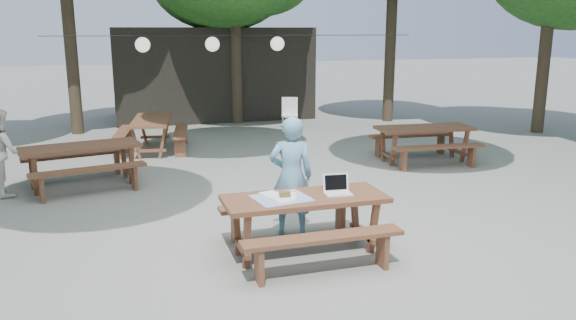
% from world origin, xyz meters
% --- Properties ---
extents(ground, '(80.00, 80.00, 0.00)m').
position_xyz_m(ground, '(0.00, 0.00, 0.00)').
color(ground, slate).
rests_on(ground, ground).
extents(pavilion, '(6.00, 3.00, 2.80)m').
position_xyz_m(pavilion, '(0.50, 10.50, 1.40)').
color(pavilion, black).
rests_on(pavilion, ground).
extents(main_picnic_table, '(2.00, 1.58, 0.75)m').
position_xyz_m(main_picnic_table, '(-0.34, -1.21, 0.39)').
color(main_picnic_table, '#512E1C').
rests_on(main_picnic_table, ground).
extents(picnic_table_nw, '(2.20, 1.95, 0.75)m').
position_xyz_m(picnic_table_nw, '(-3.12, 2.89, 0.39)').
color(picnic_table_nw, '#512E1C').
rests_on(picnic_table_nw, ground).
extents(picnic_table_ne, '(2.05, 1.71, 0.75)m').
position_xyz_m(picnic_table_ne, '(3.69, 2.81, 0.39)').
color(picnic_table_ne, '#512E1C').
rests_on(picnic_table_ne, ground).
extents(picnic_table_far_w, '(1.84, 2.11, 0.75)m').
position_xyz_m(picnic_table_far_w, '(-1.72, 5.59, 0.39)').
color(picnic_table_far_w, '#512E1C').
rests_on(picnic_table_far_w, ground).
extents(woman, '(0.66, 0.51, 1.63)m').
position_xyz_m(woman, '(-0.28, -0.47, 0.81)').
color(woman, '#6CA3C5').
rests_on(woman, ground).
extents(second_person, '(0.81, 0.89, 1.47)m').
position_xyz_m(second_person, '(-4.36, 2.75, 0.74)').
color(second_person, silver).
rests_on(second_person, ground).
extents(plastic_chair, '(0.55, 0.55, 0.90)m').
position_xyz_m(plastic_chair, '(2.13, 7.31, 0.26)').
color(plastic_chair, white).
rests_on(plastic_chair, ground).
extents(laptop, '(0.36, 0.29, 0.24)m').
position_xyz_m(laptop, '(0.09, -1.20, 0.81)').
color(laptop, white).
rests_on(laptop, main_picnic_table).
extents(tabletop_clutter, '(0.73, 0.65, 0.08)m').
position_xyz_m(tabletop_clutter, '(-0.63, -1.20, 0.76)').
color(tabletop_clutter, blue).
rests_on(tabletop_clutter, main_picnic_table).
extents(paper_lanterns, '(9.00, 0.34, 0.38)m').
position_xyz_m(paper_lanterns, '(-0.19, 6.00, 2.40)').
color(paper_lanterns, black).
rests_on(paper_lanterns, ground).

